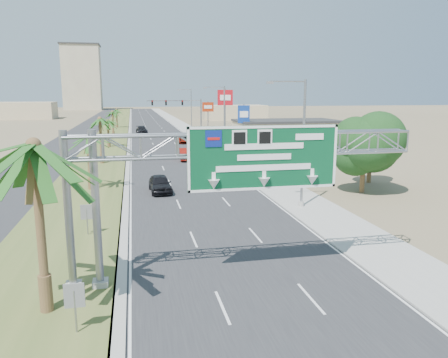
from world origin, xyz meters
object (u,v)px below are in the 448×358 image
sign_gantry (229,156)px  pole_sign_red_far (208,110)px  palm_near (34,147)px  signal_mast (190,116)px  car_right_lane (185,140)px  car_far (142,130)px  store_building (286,132)px  car_left_lane (160,184)px  car_mid_lane (186,154)px  pole_sign_blue (244,116)px  pole_sign_red_near (225,102)px

sign_gantry → pole_sign_red_far: pole_sign_red_far is taller
palm_near → signal_mast: 65.60m
car_right_lane → sign_gantry: bearing=-90.3°
car_far → pole_sign_red_far: (12.49, -16.40, 5.07)m
car_far → pole_sign_red_far: pole_sign_red_far is taller
pole_sign_red_far → car_far: bearing=127.3°
sign_gantry → store_building: 60.77m
sign_gantry → signal_mast: 62.37m
car_left_lane → car_far: 61.28m
palm_near → store_building: 66.04m
palm_near → signal_mast: size_ratio=0.81×
car_left_lane → car_mid_lane: car_mid_lane is taller
palm_near → car_mid_lane: bearing=75.4°
sign_gantry → store_building: bearing=67.6°
signal_mast → car_right_lane: 4.93m
store_building → car_left_lane: bearing=-124.8°
car_mid_lane → pole_sign_blue: pole_sign_blue is taller
car_left_lane → pole_sign_red_far: 46.79m
palm_near → car_left_lane: palm_near is taller
car_far → pole_sign_blue: bearing=-64.9°
sign_gantry → signal_mast: bearing=84.3°
car_right_lane → pole_sign_red_far: (5.24, 4.92, 5.24)m
signal_mast → palm_near: bearing=-102.7°
palm_near → pole_sign_blue: size_ratio=1.15×
palm_near → pole_sign_red_near: 53.73m
pole_sign_blue → palm_near: bearing=-112.2°
sign_gantry → pole_sign_blue: (14.06, 52.36, -0.78)m
car_mid_lane → palm_near: bearing=-103.1°
signal_mast → car_mid_lane: signal_mast is taller
car_mid_lane → pole_sign_blue: 18.08m
car_right_lane → car_mid_lane: bearing=-91.9°
car_left_lane → pole_sign_red_far: size_ratio=0.62×
pole_sign_red_near → palm_near: bearing=-109.8°
car_mid_lane → car_far: (-4.99, 42.05, 0.01)m
car_left_lane → car_far: size_ratio=0.82×
pole_sign_red_near → car_mid_lane: bearing=-128.3°
store_building → car_far: bearing=135.4°
car_right_lane → pole_sign_red_far: bearing=47.5°
palm_near → car_far: 83.53m
palm_near → pole_sign_red_near: size_ratio=0.86×
sign_gantry → pole_sign_red_near: (10.06, 48.62, 1.65)m
car_far → signal_mast: bearing=-70.3°
sign_gantry → palm_near: palm_near is taller
car_right_lane → pole_sign_red_near: pole_sign_red_near is taller
pole_sign_blue → sign_gantry: bearing=-105.0°
sign_gantry → car_left_lane: sign_gantry is taller
store_building → pole_sign_red_far: bearing=146.2°
palm_near → store_building: bearing=61.7°
signal_mast → car_far: bearing=114.4°
sign_gantry → pole_sign_blue: size_ratio=2.32×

